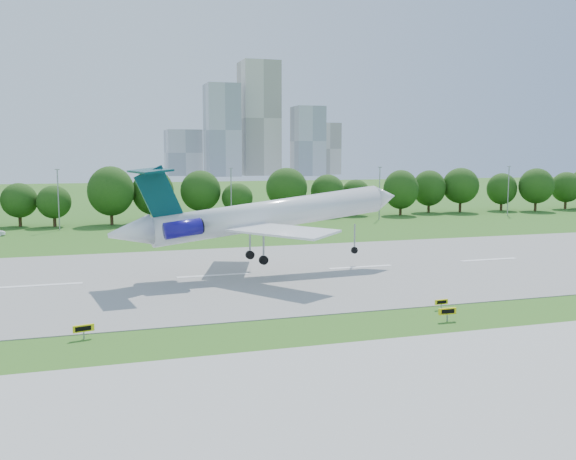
% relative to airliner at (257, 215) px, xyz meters
% --- Properties ---
extents(ground, '(600.00, 600.00, 0.00)m').
position_rel_airliner_xyz_m(ground, '(-5.67, -24.74, -7.46)').
color(ground, '#255F19').
rests_on(ground, ground).
extents(runway, '(400.00, 45.00, 0.08)m').
position_rel_airliner_xyz_m(runway, '(-5.67, 0.26, -7.42)').
color(runway, gray).
rests_on(runway, ground).
extents(taxiway, '(400.00, 23.00, 0.08)m').
position_rel_airliner_xyz_m(taxiway, '(-5.67, -42.74, -7.42)').
color(taxiway, '#ADADA8').
rests_on(taxiway, ground).
extents(tree_line, '(288.40, 8.40, 10.40)m').
position_rel_airliner_xyz_m(tree_line, '(-5.67, 67.26, -1.27)').
color(tree_line, '#382314').
rests_on(tree_line, ground).
extents(light_poles, '(175.90, 0.25, 12.19)m').
position_rel_airliner_xyz_m(light_poles, '(-8.17, 57.26, -1.12)').
color(light_poles, gray).
rests_on(light_poles, ground).
extents(skyline, '(127.00, 52.00, 80.00)m').
position_rel_airliner_xyz_m(skyline, '(94.49, 365.87, 23.00)').
color(skyline, '#B2B2B7').
rests_on(skyline, ground).
extents(airliner, '(39.44, 28.36, 12.29)m').
position_rel_airliner_xyz_m(airliner, '(0.00, 0.00, 0.00)').
color(airliner, white).
rests_on(airliner, ground).
extents(taxi_sign_left, '(1.71, 0.58, 1.21)m').
position_rel_airliner_xyz_m(taxi_sign_left, '(-20.99, -23.61, -6.57)').
color(taxi_sign_left, gray).
rests_on(taxi_sign_left, ground).
extents(taxi_sign_centre, '(1.76, 0.24, 1.24)m').
position_rel_airliner_xyz_m(taxi_sign_centre, '(10.52, -27.60, -6.55)').
color(taxi_sign_centre, gray).
rests_on(taxi_sign_centre, ground).
extents(taxi_sign_right, '(1.42, 0.25, 1.00)m').
position_rel_airliner_xyz_m(taxi_sign_right, '(12.35, -23.54, -6.73)').
color(taxi_sign_right, gray).
rests_on(taxi_sign_right, ground).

